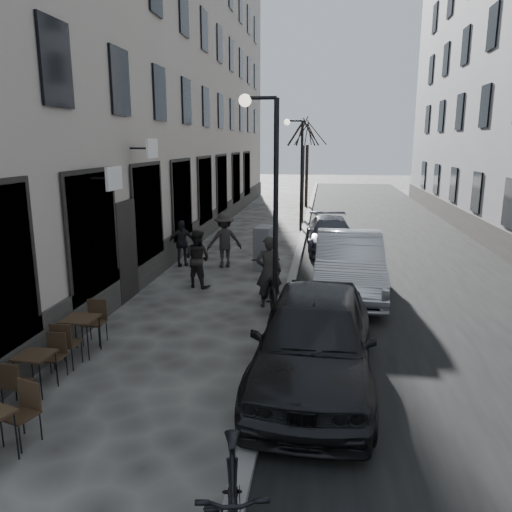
% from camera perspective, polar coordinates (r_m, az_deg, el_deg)
% --- Properties ---
extents(ground, '(120.00, 120.00, 0.00)m').
position_cam_1_polar(ground, '(6.74, -3.46, -24.09)').
color(ground, '#373432').
rests_on(ground, ground).
extents(road, '(7.30, 60.00, 0.00)m').
position_cam_1_polar(road, '(21.83, 14.97, 1.72)').
color(road, black).
rests_on(road, ground).
extents(kerb, '(0.25, 60.00, 0.12)m').
position_cam_1_polar(kerb, '(21.67, 5.36, 2.18)').
color(kerb, slate).
rests_on(kerb, ground).
extents(building_left, '(4.00, 35.00, 16.00)m').
position_cam_1_polar(building_left, '(23.24, -10.87, 22.42)').
color(building_left, '#A89D8D').
rests_on(building_left, ground).
extents(streetlamp_near, '(0.90, 0.28, 5.09)m').
position_cam_1_polar(streetlamp_near, '(11.38, 1.43, 8.36)').
color(streetlamp_near, black).
rests_on(streetlamp_near, ground).
extents(streetlamp_far, '(0.90, 0.28, 5.09)m').
position_cam_1_polar(streetlamp_far, '(23.33, 4.82, 10.62)').
color(streetlamp_far, black).
rests_on(streetlamp_far, ground).
extents(tree_near, '(2.40, 2.40, 5.70)m').
position_cam_1_polar(tree_near, '(26.31, 5.42, 14.13)').
color(tree_near, black).
rests_on(tree_near, ground).
extents(tree_far, '(2.40, 2.40, 5.70)m').
position_cam_1_polar(tree_far, '(32.31, 5.92, 13.87)').
color(tree_far, black).
rests_on(tree_far, ground).
extents(bistro_set_b, '(0.57, 1.36, 0.79)m').
position_cam_1_polar(bistro_set_b, '(9.16, -23.87, -11.74)').
color(bistro_set_b, '#312216').
rests_on(bistro_set_b, ground).
extents(bistro_set_c, '(0.61, 1.50, 0.89)m').
position_cam_1_polar(bistro_set_c, '(10.36, -19.34, -8.21)').
color(bistro_set_c, '#312216').
rests_on(bistro_set_c, ground).
extents(utility_cabinet, '(0.64, 1.00, 1.41)m').
position_cam_1_polar(utility_cabinet, '(16.24, 0.97, 0.95)').
color(utility_cabinet, slate).
rests_on(utility_cabinet, ground).
extents(bicycle, '(1.24, 2.23, 1.11)m').
position_cam_1_polar(bicycle, '(12.52, 1.46, -3.37)').
color(bicycle, black).
rests_on(bicycle, ground).
extents(cyclist_rider, '(0.75, 0.59, 1.81)m').
position_cam_1_polar(cyclist_rider, '(12.43, 1.47, -1.81)').
color(cyclist_rider, '#272422').
rests_on(cyclist_rider, ground).
extents(pedestrian_near, '(0.98, 0.87, 1.66)m').
position_cam_1_polar(pedestrian_near, '(14.26, -6.73, -0.29)').
color(pedestrian_near, black).
rests_on(pedestrian_near, ground).
extents(pedestrian_mid, '(1.34, 1.07, 1.81)m').
position_cam_1_polar(pedestrian_mid, '(16.48, -3.64, 1.82)').
color(pedestrian_mid, '#292623').
rests_on(pedestrian_mid, ground).
extents(pedestrian_far, '(0.97, 0.79, 1.54)m').
position_cam_1_polar(pedestrian_far, '(16.83, -8.51, 1.47)').
color(pedestrian_far, black).
rests_on(pedestrian_far, ground).
extents(car_near, '(2.18, 4.97, 1.67)m').
position_cam_1_polar(car_near, '(8.55, 6.68, -9.36)').
color(car_near, black).
rests_on(car_near, ground).
extents(car_mid, '(1.84, 5.06, 1.66)m').
position_cam_1_polar(car_mid, '(13.78, 10.53, -0.90)').
color(car_mid, '#9EA2A7').
rests_on(car_mid, ground).
extents(car_far, '(2.03, 4.44, 1.26)m').
position_cam_1_polar(car_far, '(19.26, 8.49, 2.48)').
color(car_far, '#3B3C46').
rests_on(car_far, ground).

